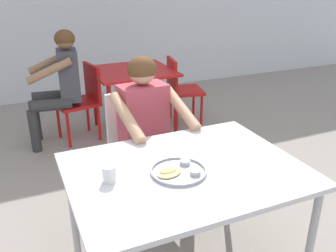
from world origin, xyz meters
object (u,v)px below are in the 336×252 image
Objects in this scene: drinking_cup at (109,173)px; chair_foreground at (137,140)px; chair_red_right at (180,86)px; thali_tray at (179,171)px; patron_background at (60,78)px; table_foreground at (185,179)px; chair_red_left at (83,97)px; diner_foreground at (149,125)px; table_background_red at (133,78)px.

chair_foreground reaches higher than drinking_cup.
chair_foreground is at bearing -127.32° from chair_red_right.
patron_background is at bearing 96.93° from thali_tray.
patron_background reaches higher than drinking_cup.
drinking_cup is at bearing 169.37° from thali_tray.
thali_tray is at bearing -152.12° from table_foreground.
drinking_cup is at bearing -97.72° from chair_red_left.
chair_red_left is at bearing 91.24° from thali_tray.
thali_tray is (-0.06, -0.03, 0.08)m from table_foreground.
drinking_cup is at bearing -92.00° from patron_background.
drinking_cup is 0.81m from diner_foreground.
chair_red_left is 1.16m from chair_red_right.
drinking_cup is at bearing -125.51° from diner_foreground.
table_foreground is at bearing -81.60° from patron_background.
table_foreground is 0.70m from diner_foreground.
chair_foreground is at bearing -107.51° from table_background_red.
diner_foreground is 1.60m from patron_background.
chair_foreground is (0.04, 0.92, -0.16)m from table_foreground.
chair_foreground is 1.09× the size of chair_red_right.
diner_foreground is 0.99× the size of patron_background.
chair_red_right reaches higher than table_foreground.
chair_foreground is 0.73× the size of patron_background.
diner_foreground is at bearing 85.08° from table_foreground.
chair_red_right reaches higher than table_background_red.
thali_tray is at bearing -102.74° from table_background_red.
chair_red_left is at bearing 95.95° from diner_foreground.
table_foreground is 0.94m from chair_foreground.
thali_tray is at bearing -115.94° from chair_red_right.
chair_red_left is (-0.17, 1.59, -0.24)m from diner_foreground.
diner_foreground is 1.45× the size of chair_red_left.
drinking_cup is 0.07× the size of patron_background.
chair_red_right is (1.01, 1.33, -0.04)m from chair_foreground.
chair_red_left is (-0.11, 2.28, -0.20)m from table_foreground.
table_foreground reaches higher than table_background_red.
thali_tray is at bearing -95.83° from chair_foreground.
table_background_red is (0.51, 2.27, -0.11)m from thali_tray.
patron_background is (-1.38, 0.00, 0.25)m from chair_red_right.
chair_red_left is (-0.56, 0.04, -0.17)m from table_background_red.
diner_foreground is (0.12, 0.72, -0.03)m from thali_tray.
diner_foreground is 1.60m from table_background_red.
thali_tray is 2.55m from chair_red_right.
table_background_red is at bearing 77.26° from thali_tray.
chair_red_right is (0.99, 1.55, -0.25)m from diner_foreground.
chair_foreground is at bearing 94.56° from diner_foreground.
drinking_cup is at bearing -111.50° from table_background_red.
chair_red_right is 1.41m from patron_background.
table_foreground is at bearing -94.92° from diner_foreground.
chair_red_left is 0.68× the size of patron_background.
diner_foreground is (0.47, 0.66, -0.07)m from drinking_cup.
table_foreground is at bearing -5.20° from drinking_cup.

